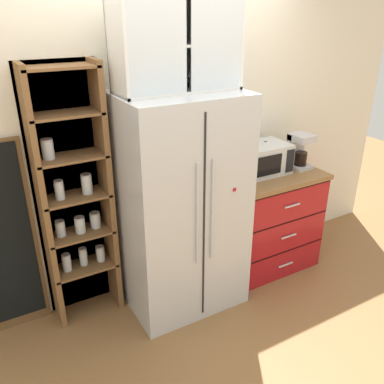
% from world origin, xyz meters
% --- Properties ---
extents(ground_plane, '(10.75, 10.75, 0.00)m').
position_xyz_m(ground_plane, '(0.00, 0.00, 0.00)').
color(ground_plane, olive).
extents(wall_back_cream, '(5.05, 0.10, 2.55)m').
position_xyz_m(wall_back_cream, '(0.00, 0.40, 1.27)').
color(wall_back_cream, silver).
rests_on(wall_back_cream, ground).
extents(refrigerator, '(0.89, 0.71, 1.71)m').
position_xyz_m(refrigerator, '(0.00, 0.01, 0.86)').
color(refrigerator, silver).
rests_on(refrigerator, ground).
extents(pantry_shelf_column, '(0.54, 0.29, 1.94)m').
position_xyz_m(pantry_shelf_column, '(-0.74, 0.29, 0.98)').
color(pantry_shelf_column, brown).
rests_on(pantry_shelf_column, ground).
extents(counter_cabinet, '(0.90, 0.62, 0.92)m').
position_xyz_m(counter_cabinet, '(0.92, 0.06, 0.46)').
color(counter_cabinet, '#A8161C').
rests_on(counter_cabinet, ground).
extents(microwave, '(0.44, 0.33, 0.26)m').
position_xyz_m(microwave, '(0.85, 0.11, 1.05)').
color(microwave, silver).
rests_on(microwave, counter_cabinet).
extents(coffee_maker, '(0.17, 0.20, 0.31)m').
position_xyz_m(coffee_maker, '(1.23, 0.06, 1.08)').
color(coffee_maker, '#B7B7BC').
rests_on(coffee_maker, counter_cabinet).
extents(mug_navy, '(0.12, 0.09, 0.09)m').
position_xyz_m(mug_navy, '(0.92, -0.01, 0.97)').
color(mug_navy, navy).
rests_on(mug_navy, counter_cabinet).
extents(mug_cream, '(0.12, 0.09, 0.09)m').
position_xyz_m(mug_cream, '(0.92, -0.01, 0.97)').
color(mug_cream, silver).
rests_on(mug_cream, counter_cabinet).
extents(bottle_green, '(0.07, 0.07, 0.29)m').
position_xyz_m(bottle_green, '(0.58, 0.06, 1.05)').
color(bottle_green, '#285B33').
rests_on(bottle_green, counter_cabinet).
extents(bottle_clear, '(0.07, 0.07, 0.26)m').
position_xyz_m(bottle_clear, '(0.92, 0.16, 1.04)').
color(bottle_clear, silver).
rests_on(bottle_clear, counter_cabinet).
extents(upper_cabinet, '(0.85, 0.32, 0.60)m').
position_xyz_m(upper_cabinet, '(-0.00, 0.05, 2.01)').
color(upper_cabinet, silver).
rests_on(upper_cabinet, refrigerator).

